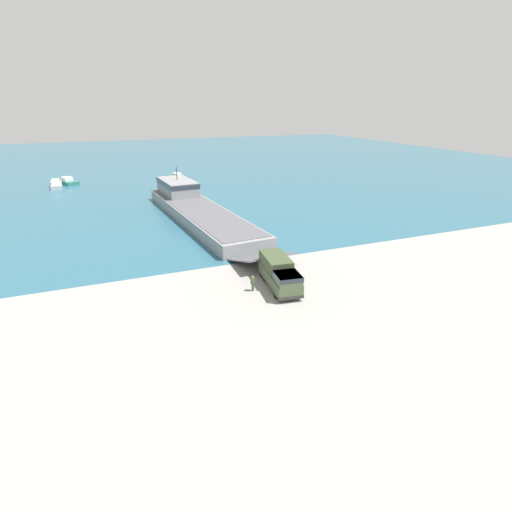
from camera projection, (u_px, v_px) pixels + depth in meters
name	position (u px, v px, depth m)	size (l,w,h in m)	color
ground_plane	(273.00, 278.00, 43.66)	(240.00, 240.00, 0.00)	gray
water_surface	(149.00, 164.00, 126.44)	(240.00, 180.00, 0.01)	#285B70
landing_craft	(195.00, 206.00, 67.39)	(10.58, 43.25, 6.95)	gray
military_truck	(279.00, 273.00, 41.18)	(3.45, 7.88, 2.96)	#475638
soldier_on_ramp	(253.00, 282.00, 40.41)	(0.50, 0.40, 1.68)	#475638
moored_boat_a	(66.00, 181.00, 94.97)	(6.09, 8.16, 1.59)	#2D7060
moored_boat_b	(178.00, 177.00, 101.19)	(4.86, 6.53, 1.39)	#2D7060
moored_boat_c	(56.00, 185.00, 90.53)	(2.80, 7.53, 1.92)	#B7BABF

